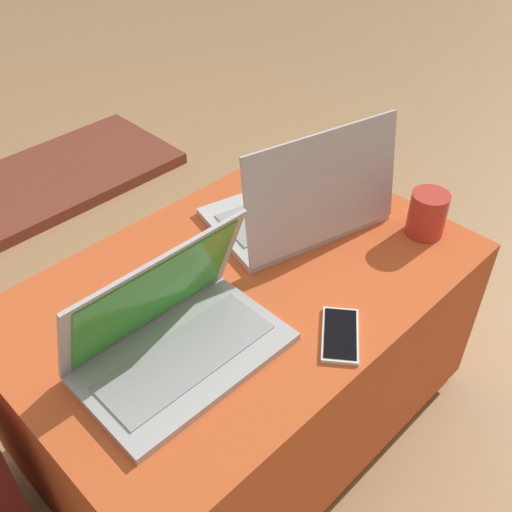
% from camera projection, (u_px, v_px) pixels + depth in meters
% --- Properties ---
extents(ground_plane, '(14.00, 14.00, 0.00)m').
position_uv_depth(ground_plane, '(245.00, 417.00, 1.55)').
color(ground_plane, tan).
extents(ottoman, '(0.98, 0.64, 0.48)m').
position_uv_depth(ottoman, '(244.00, 356.00, 1.39)').
color(ottoman, maroon).
rests_on(ottoman, ground_plane).
extents(laptop_near, '(0.37, 0.23, 0.23)m').
position_uv_depth(laptop_near, '(174.00, 335.00, 1.06)').
color(laptop_near, '#B7B7BC').
rests_on(laptop_near, ottoman).
extents(laptop_far, '(0.43, 0.34, 0.26)m').
position_uv_depth(laptop_far, '(302.00, 205.00, 1.35)').
color(laptop_far, silver).
rests_on(laptop_far, ottoman).
extents(cell_phone, '(0.15, 0.14, 0.01)m').
position_uv_depth(cell_phone, '(340.00, 335.00, 1.12)').
color(cell_phone, white).
rests_on(cell_phone, ottoman).
extents(coffee_mug, '(0.12, 0.08, 0.10)m').
position_uv_depth(coffee_mug, '(428.00, 213.00, 1.33)').
color(coffee_mug, red).
rests_on(coffee_mug, ottoman).
extents(fireplace_hearth, '(1.40, 0.50, 0.04)m').
position_uv_depth(fireplace_hearth, '(0.00, 202.00, 2.25)').
color(fireplace_hearth, brown).
rests_on(fireplace_hearth, ground_plane).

